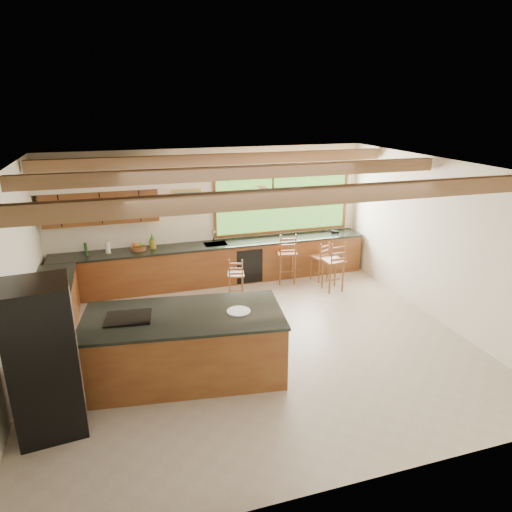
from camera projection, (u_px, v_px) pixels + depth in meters
name	position (u px, v px, depth m)	size (l,w,h in m)	color
ground	(253.00, 343.00, 7.88)	(7.20, 7.20, 0.00)	#B8AB98
room_shell	(232.00, 210.00, 7.70)	(7.27, 6.54, 3.02)	white
counter_run	(183.00, 273.00, 9.77)	(7.12, 3.10, 1.26)	brown
island	(185.00, 345.00, 6.81)	(3.06, 1.74, 1.03)	brown
refrigerator	(44.00, 359.00, 5.53)	(0.85, 0.83, 1.99)	black
bar_stool_a	(236.00, 276.00, 9.37)	(0.40, 0.40, 0.93)	brown
bar_stool_b	(321.00, 258.00, 10.40)	(0.43, 0.43, 0.94)	brown
bar_stool_c	(287.00, 254.00, 10.23)	(0.49, 0.49, 1.19)	brown
bar_stool_d	(335.00, 262.00, 9.80)	(0.44, 0.44, 1.14)	brown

